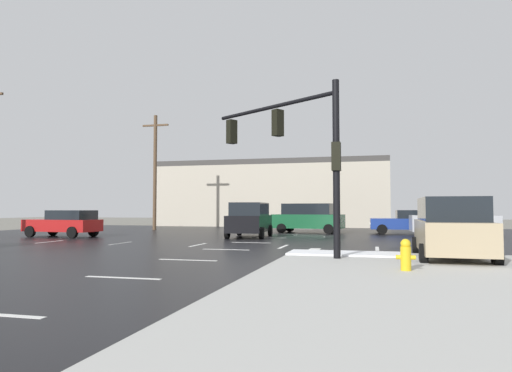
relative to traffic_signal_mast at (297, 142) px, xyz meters
The scene contains 14 objects.
ground_plane 6.87m from the traffic_signal_mast, 126.94° to the left, with size 120.00×120.00×0.00m, color slate.
road_asphalt 6.86m from the traffic_signal_mast, 126.94° to the left, with size 44.00×44.00×0.02m, color black.
snow_strip_curbside 4.17m from the traffic_signal_mast, 16.28° to the left, with size 4.00×1.60×0.06m, color white.
lane_markings 5.47m from the traffic_signal_mast, 124.89° to the left, with size 36.15×36.15×0.01m.
traffic_signal_mast is the anchor object (origin of this frame).
fire_hydrant 5.84m from the traffic_signal_mast, 45.74° to the right, with size 0.48×0.26×0.79m.
strip_building_background 30.32m from the traffic_signal_mast, 103.47° to the left, with size 21.89×8.00×6.31m.
sedan_blue 17.43m from the traffic_signal_mast, 74.14° to the left, with size 4.59×2.14×1.58m.
suv_green 16.74m from the traffic_signal_mast, 96.69° to the left, with size 4.99×2.61×2.03m.
suv_silver 15.64m from the traffic_signal_mast, 62.78° to the left, with size 4.89×2.29×2.03m.
sedan_red 17.69m from the traffic_signal_mast, 151.70° to the left, with size 4.65×2.33×1.58m.
suv_tan 5.70m from the traffic_signal_mast, ahead, with size 2.24×4.87×2.03m.
suv_black 12.07m from the traffic_signal_mast, 113.13° to the left, with size 2.46×4.95×2.03m.
utility_pole_distant 22.93m from the traffic_signal_mast, 128.74° to the left, with size 2.20×0.28×9.15m.
Camera 1 is at (5.91, -20.12, 1.69)m, focal length 32.49 mm.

